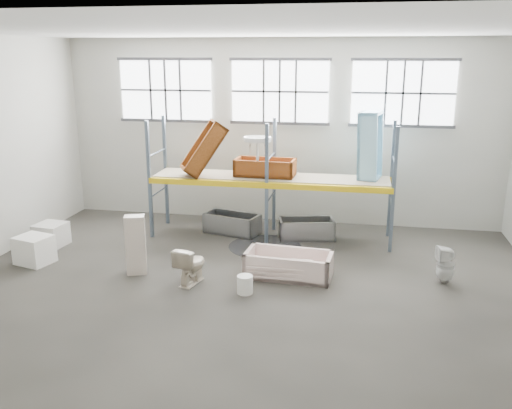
% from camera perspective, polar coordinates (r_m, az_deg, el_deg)
% --- Properties ---
extents(floor, '(12.00, 10.00, 0.10)m').
position_cam_1_polar(floor, '(11.11, -1.45, -9.27)').
color(floor, '#4B4840').
rests_on(floor, ground).
extents(ceiling, '(12.00, 10.00, 0.10)m').
position_cam_1_polar(ceiling, '(10.10, -1.66, 18.01)').
color(ceiling, silver).
rests_on(ceiling, ground).
extents(wall_back, '(12.00, 0.10, 5.00)m').
position_cam_1_polar(wall_back, '(15.21, 2.50, 7.52)').
color(wall_back, '#A7A69B').
rests_on(wall_back, ground).
extents(wall_front, '(12.00, 0.10, 5.00)m').
position_cam_1_polar(wall_front, '(5.67, -12.42, -6.66)').
color(wall_front, '#B5B5A7').
rests_on(wall_front, ground).
extents(window_left, '(2.60, 0.04, 1.60)m').
position_cam_1_polar(window_left, '(15.77, -9.35, 11.64)').
color(window_left, white).
rests_on(window_left, wall_back).
extents(window_mid, '(2.60, 0.04, 1.60)m').
position_cam_1_polar(window_mid, '(14.99, 2.48, 11.63)').
color(window_mid, white).
rests_on(window_mid, wall_back).
extents(window_right, '(2.60, 0.04, 1.60)m').
position_cam_1_polar(window_right, '(14.87, 15.01, 11.10)').
color(window_right, white).
rests_on(window_right, wall_back).
extents(rack_upright_la, '(0.08, 0.08, 3.00)m').
position_cam_1_polar(rack_upright_la, '(14.10, -11.00, 2.49)').
color(rack_upright_la, slate).
rests_on(rack_upright_la, floor).
extents(rack_upright_lb, '(0.08, 0.08, 3.00)m').
position_cam_1_polar(rack_upright_lb, '(15.20, -9.36, 3.49)').
color(rack_upright_lb, slate).
rests_on(rack_upright_lb, floor).
extents(rack_upright_ma, '(0.08, 0.08, 3.00)m').
position_cam_1_polar(rack_upright_ma, '(13.31, 1.12, 2.00)').
color(rack_upright_ma, slate).
rests_on(rack_upright_ma, floor).
extents(rack_upright_mb, '(0.08, 0.08, 3.00)m').
position_cam_1_polar(rack_upright_mb, '(14.46, 1.91, 3.08)').
color(rack_upright_mb, slate).
rests_on(rack_upright_mb, floor).
extents(rack_upright_ra, '(0.08, 0.08, 3.00)m').
position_cam_1_polar(rack_upright_ra, '(13.16, 14.11, 1.37)').
color(rack_upright_ra, slate).
rests_on(rack_upright_ra, floor).
extents(rack_upright_rb, '(0.08, 0.08, 3.00)m').
position_cam_1_polar(rack_upright_rb, '(14.33, 13.86, 2.52)').
color(rack_upright_rb, slate).
rests_on(rack_upright_rb, floor).
extents(rack_beam_front, '(6.00, 0.10, 0.14)m').
position_cam_1_polar(rack_beam_front, '(13.31, 1.12, 2.00)').
color(rack_beam_front, yellow).
rests_on(rack_beam_front, floor).
extents(rack_beam_back, '(6.00, 0.10, 0.14)m').
position_cam_1_polar(rack_beam_back, '(14.46, 1.91, 3.08)').
color(rack_beam_back, yellow).
rests_on(rack_beam_back, floor).
extents(shelf_deck, '(5.90, 1.10, 0.03)m').
position_cam_1_polar(shelf_deck, '(13.87, 1.53, 2.89)').
color(shelf_deck, gray).
rests_on(shelf_deck, floor).
extents(wet_patch, '(1.80, 1.80, 0.00)m').
position_cam_1_polar(wet_patch, '(13.55, 0.94, -4.37)').
color(wet_patch, black).
rests_on(wet_patch, floor).
extents(bathtub_beige, '(1.88, 0.99, 0.54)m').
position_cam_1_polar(bathtub_beige, '(11.73, 3.41, -6.23)').
color(bathtub_beige, beige).
rests_on(bathtub_beige, floor).
extents(cistern_spare, '(0.44, 0.21, 0.41)m').
position_cam_1_polar(cistern_spare, '(11.42, 4.75, -6.81)').
color(cistern_spare, beige).
rests_on(cistern_spare, bathtub_beige).
extents(sink_in_tub, '(0.59, 0.59, 0.16)m').
position_cam_1_polar(sink_in_tub, '(11.62, 0.90, -6.99)').
color(sink_in_tub, '#C3AEA3').
rests_on(sink_in_tub, bathtub_beige).
extents(toilet_beige, '(0.62, 0.87, 0.81)m').
position_cam_1_polar(toilet_beige, '(11.42, -6.79, -6.22)').
color(toilet_beige, beige).
rests_on(toilet_beige, floor).
extents(cistern_tall, '(0.48, 0.39, 1.29)m').
position_cam_1_polar(cistern_tall, '(12.01, -12.37, -4.12)').
color(cistern_tall, beige).
rests_on(cistern_tall, floor).
extents(toilet_white, '(0.42, 0.42, 0.79)m').
position_cam_1_polar(toilet_white, '(12.01, 19.07, -5.93)').
color(toilet_white, silver).
rests_on(toilet_white, floor).
extents(steel_tub_left, '(1.55, 1.03, 0.52)m').
position_cam_1_polar(steel_tub_left, '(14.49, -2.50, -1.97)').
color(steel_tub_left, '#A0A3A8').
rests_on(steel_tub_left, floor).
extents(steel_tub_right, '(1.49, 0.94, 0.51)m').
position_cam_1_polar(steel_tub_right, '(14.13, 5.26, -2.52)').
color(steel_tub_right, '#A8AAAE').
rests_on(steel_tub_right, floor).
extents(rust_tub_flat, '(1.53, 0.76, 0.42)m').
position_cam_1_polar(rust_tub_flat, '(13.85, 0.95, 3.89)').
color(rust_tub_flat, '#873808').
rests_on(rust_tub_flat, shelf_deck).
extents(rust_tub_tilted, '(1.36, 1.12, 1.43)m').
position_cam_1_polar(rust_tub_tilted, '(13.85, -5.42, 5.82)').
color(rust_tub_tilted, brown).
rests_on(rust_tub_tilted, shelf_deck).
extents(sink_on_shelf, '(0.77, 0.65, 0.60)m').
position_cam_1_polar(sink_on_shelf, '(13.44, 0.15, 4.72)').
color(sink_on_shelf, silver).
rests_on(sink_on_shelf, rust_tub_flat).
extents(blue_tub_upright, '(0.69, 0.89, 1.70)m').
position_cam_1_polar(blue_tub_upright, '(13.79, 11.77, 5.94)').
color(blue_tub_upright, '#90D0EC').
rests_on(blue_tub_upright, shelf_deck).
extents(bucket, '(0.41, 0.41, 0.37)m').
position_cam_1_polar(bucket, '(10.96, -1.15, -8.30)').
color(bucket, white).
rests_on(bucket, floor).
extents(carton_near, '(0.87, 0.80, 0.63)m').
position_cam_1_polar(carton_near, '(13.39, -22.03, -4.37)').
color(carton_near, white).
rests_on(carton_near, floor).
extents(carton_far, '(0.74, 0.74, 0.56)m').
position_cam_1_polar(carton_far, '(14.46, -20.49, -2.94)').
color(carton_far, beige).
rests_on(carton_far, floor).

